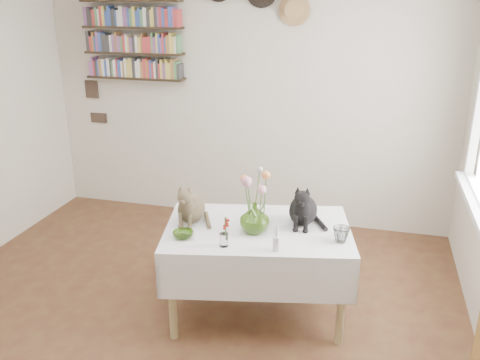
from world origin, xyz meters
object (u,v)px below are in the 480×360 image
(dining_table, at_px, (258,249))
(flower_vase, at_px, (255,218))
(black_cat, at_px, (303,203))
(tabby_cat, at_px, (191,201))
(bookshelf_unit, at_px, (133,31))

(dining_table, distance_m, flower_vase, 0.28)
(black_cat, bearing_deg, flower_vase, -146.51)
(tabby_cat, height_order, bookshelf_unit, bookshelf_unit)
(tabby_cat, distance_m, flower_vase, 0.47)
(dining_table, xyz_separation_m, tabby_cat, (-0.47, -0.02, 0.32))
(dining_table, bearing_deg, flower_vase, -96.68)
(tabby_cat, xyz_separation_m, black_cat, (0.76, 0.16, 0.01))
(tabby_cat, bearing_deg, bookshelf_unit, 126.78)
(dining_table, relative_size, flower_vase, 6.72)
(flower_vase, distance_m, bookshelf_unit, 2.51)
(black_cat, distance_m, flower_vase, 0.37)
(black_cat, bearing_deg, tabby_cat, -170.44)
(tabby_cat, relative_size, flower_vase, 1.46)
(black_cat, relative_size, flower_vase, 1.52)
(tabby_cat, xyz_separation_m, bookshelf_unit, (-1.13, 1.57, 1.01))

